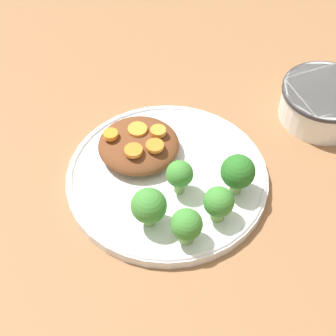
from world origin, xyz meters
The scene contains 14 objects.
ground_plane centered at (0.00, 0.00, 0.00)m, with size 4.00×4.00×0.00m, color #8C603D.
plate centered at (0.00, 0.00, 0.01)m, with size 0.27×0.27×0.02m.
dip_bowl centered at (0.13, -0.23, 0.03)m, with size 0.13×0.13×0.05m.
stew_mound centered at (0.04, 0.04, 0.03)m, with size 0.11×0.11×0.03m, color brown.
broccoli_floret_0 centered at (-0.03, -0.02, 0.05)m, with size 0.04×0.04×0.05m.
broccoli_floret_1 centered at (-0.08, 0.02, 0.05)m, with size 0.04×0.04×0.06m.
broccoli_floret_2 centered at (-0.07, -0.06, 0.04)m, with size 0.04×0.04×0.05m.
broccoli_floret_3 centered at (-0.03, -0.09, 0.05)m, with size 0.05×0.05×0.06m.
broccoli_floret_4 centered at (-0.10, -0.02, 0.04)m, with size 0.04×0.04×0.05m.
carrot_slice_0 centered at (0.04, 0.08, 0.05)m, with size 0.02×0.02×0.01m, color orange.
carrot_slice_1 centered at (0.01, 0.04, 0.05)m, with size 0.02×0.02×0.01m, color orange.
carrot_slice_2 centered at (0.05, 0.01, 0.05)m, with size 0.02×0.02×0.01m, color orange.
carrot_slice_3 centered at (0.05, 0.04, 0.05)m, with size 0.03×0.03×0.00m, color orange.
carrot_slice_4 centered at (0.02, 0.02, 0.05)m, with size 0.02×0.02×0.01m, color orange.
Camera 1 is at (-0.48, 0.00, 0.60)m, focal length 60.00 mm.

